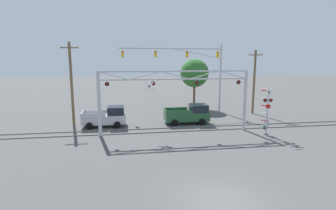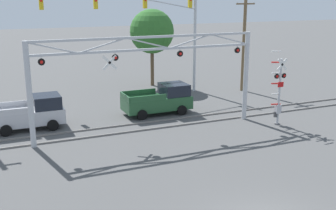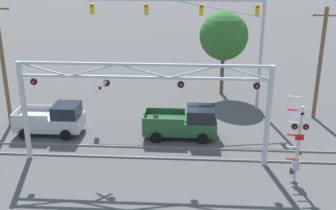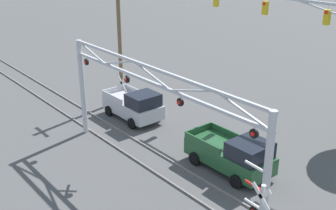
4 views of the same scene
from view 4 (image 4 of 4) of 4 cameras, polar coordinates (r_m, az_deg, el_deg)
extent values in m
cube|color=gray|center=(22.15, -1.47, -9.32)|extent=(80.00, 0.08, 0.10)
cube|color=gray|center=(22.94, 1.38, -8.14)|extent=(80.00, 0.08, 0.10)
cylinder|color=#B7BABF|center=(26.11, -11.52, 2.28)|extent=(0.31, 0.31, 5.92)
cylinder|color=#B7BABF|center=(16.32, 13.16, -10.37)|extent=(0.31, 0.31, 5.92)
cube|color=#B7BABF|center=(19.84, -2.25, 3.05)|extent=(14.20, 0.14, 0.14)
cube|color=#B7BABF|center=(19.62, -2.28, 5.07)|extent=(14.20, 0.14, 0.14)
cube|color=#B7BABF|center=(24.21, -10.37, 7.08)|extent=(2.80, 0.08, 0.81)
cube|color=#B7BABF|center=(21.91, -6.72, 5.74)|extent=(2.80, 0.08, 0.81)
cube|color=#B7BABF|center=(19.73, -2.26, 4.06)|extent=(2.80, 0.08, 0.81)
cube|color=#B7BABF|center=(17.71, 3.23, 1.94)|extent=(2.80, 0.08, 0.81)
cube|color=#B7BABF|center=(15.93, 10.01, -0.70)|extent=(2.80, 0.08, 0.81)
cylinder|color=black|center=(24.94, -10.99, 5.74)|extent=(0.38, 0.10, 0.38)
sphere|color=red|center=(24.91, -11.13, 5.71)|extent=(0.18, 0.18, 0.18)
cylinder|color=#B7BABF|center=(24.87, -11.03, 6.27)|extent=(0.04, 0.04, 0.10)
cylinder|color=black|center=(21.55, -5.59, 3.49)|extent=(0.38, 0.10, 0.38)
sphere|color=red|center=(21.51, -5.74, 3.45)|extent=(0.18, 0.18, 0.18)
cylinder|color=#B7BABF|center=(21.48, -5.61, 4.10)|extent=(0.04, 0.04, 0.10)
cylinder|color=black|center=(18.46, 1.68, 0.41)|extent=(0.38, 0.10, 0.38)
sphere|color=red|center=(18.42, 1.51, 0.36)|extent=(0.18, 0.18, 0.18)
cylinder|color=#B7BABF|center=(18.38, 1.69, 1.10)|extent=(0.04, 0.04, 0.10)
cylinder|color=black|center=(15.86, 11.57, -3.80)|extent=(0.38, 0.10, 0.38)
sphere|color=red|center=(15.81, 11.41, -3.87)|extent=(0.18, 0.18, 0.18)
cylinder|color=#B7BABF|center=(15.76, 11.64, -3.01)|extent=(0.04, 0.04, 0.10)
cube|color=white|center=(21.87, -6.32, 3.02)|extent=(0.88, 0.03, 0.88)
cube|color=white|center=(21.87, -6.32, 3.02)|extent=(0.88, 0.03, 0.88)
cylinder|color=black|center=(21.86, -6.38, 3.01)|extent=(0.04, 0.04, 0.02)
cube|color=white|center=(13.71, 12.44, -11.96)|extent=(0.78, 0.03, 0.78)
cube|color=white|center=(13.71, 12.44, -11.96)|extent=(0.78, 0.03, 0.78)
cylinder|color=black|center=(13.70, 12.37, -12.00)|extent=(0.04, 0.04, 0.02)
cylinder|color=white|center=(14.25, 11.44, -13.04)|extent=(0.69, 0.09, 0.14)
cylinder|color=red|center=(13.90, 11.50, -10.62)|extent=(0.69, 0.09, 0.14)
cylinder|color=white|center=(13.57, 11.56, -8.09)|extent=(0.69, 0.09, 0.14)
cube|color=#B7BABF|center=(24.93, 16.90, 13.50)|extent=(13.09, 0.14, 0.14)
cube|color=gold|center=(28.80, 6.55, 13.88)|extent=(0.30, 0.26, 0.79)
cube|color=gold|center=(26.19, 13.03, 12.69)|extent=(0.30, 0.26, 0.79)
sphere|color=red|center=(26.02, 12.85, 13.24)|extent=(0.18, 0.18, 0.18)
cylinder|color=#B7BABF|center=(23.90, 20.92, 12.33)|extent=(0.04, 0.04, 0.30)
cube|color=gold|center=(23.98, 20.74, 11.06)|extent=(0.30, 0.26, 0.79)
sphere|color=red|center=(23.80, 20.62, 11.65)|extent=(0.18, 0.18, 0.18)
cube|color=#23512D|center=(22.53, 8.24, -6.76)|extent=(4.80, 2.06, 0.91)
cube|color=black|center=(21.36, 11.03, -6.01)|extent=(1.80, 1.90, 0.82)
cube|color=#23512D|center=(22.19, 4.68, -5.19)|extent=(2.60, 0.08, 0.37)
cube|color=#23512D|center=(23.49, 8.17, -3.75)|extent=(2.60, 0.08, 0.37)
cube|color=#23512D|center=(23.68, 4.14, -3.36)|extent=(0.10, 1.98, 0.37)
cylinder|color=black|center=(21.23, 9.23, -10.17)|extent=(0.71, 0.24, 0.71)
cylinder|color=black|center=(22.65, 12.78, -8.26)|extent=(0.71, 0.24, 0.71)
cylinder|color=black|center=(22.98, 3.65, -7.24)|extent=(0.71, 0.24, 0.71)
cylinder|color=black|center=(24.30, 7.27, -5.67)|extent=(0.71, 0.24, 0.71)
cube|color=#B7B7BC|center=(28.55, -4.81, -0.25)|extent=(4.44, 2.06, 0.91)
cube|color=black|center=(27.30, -3.38, 0.68)|extent=(1.67, 1.90, 0.82)
cube|color=#B7B7BC|center=(28.55, -7.56, 1.01)|extent=(2.37, 0.08, 0.37)
cube|color=#B7B7BC|center=(29.57, -4.32, 1.89)|extent=(2.37, 0.08, 0.37)
cube|color=#B7B7BC|center=(30.02, -7.24, 2.08)|extent=(0.10, 1.98, 0.37)
cylinder|color=black|center=(27.15, -4.91, -2.51)|extent=(0.71, 0.24, 0.71)
cylinder|color=black|center=(28.27, -1.45, -1.40)|extent=(0.71, 0.24, 0.71)
cylinder|color=black|center=(29.28, -8.01, -0.78)|extent=(0.71, 0.24, 0.71)
cylinder|color=black|center=(30.32, -4.67, 0.18)|extent=(0.71, 0.24, 0.71)
cylinder|color=brown|center=(30.81, -6.55, 8.29)|extent=(0.28, 0.28, 8.73)
camera|label=1|loc=(23.54, -69.45, -4.17)|focal=28.00mm
camera|label=2|loc=(26.87, -65.58, 2.12)|focal=45.00mm
camera|label=3|loc=(16.21, -81.76, 4.06)|focal=45.00mm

